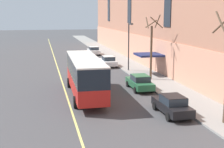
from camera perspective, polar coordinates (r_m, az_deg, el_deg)
name	(u,v)px	position (r m, az deg, el deg)	size (l,w,h in m)	color
ground_plane	(89,100)	(28.42, -4.32, -4.73)	(260.00, 260.00, 0.00)	#424244
sidewalk	(167,87)	(33.56, 10.01, -2.30)	(4.05, 160.00, 0.15)	gray
city_bus	(85,74)	(29.15, -4.98, -0.02)	(2.95, 11.81, 3.70)	red
parked_car_black_0	(172,105)	(24.51, 10.93, -5.57)	(1.93, 4.47, 1.56)	black
parked_car_white_1	(94,51)	(59.67, -3.38, 4.30)	(2.05, 4.57, 1.56)	silver
parked_car_white_2	(108,61)	(46.14, -0.71, 2.36)	(2.04, 4.58, 1.56)	silver
parked_car_green_3	(140,82)	(32.04, 5.10, -1.50)	(1.97, 4.59, 1.56)	#23603D
street_tree_mid_block	(152,47)	(36.25, 7.26, 4.89)	(1.79, 1.98, 7.45)	brown
street_lamp	(129,41)	(41.60, 3.16, 6.01)	(0.36, 1.48, 6.38)	#2D2D30
lane_centerline	(66,93)	(31.11, -8.46, -3.43)	(0.16, 140.00, 0.01)	#E0D66B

